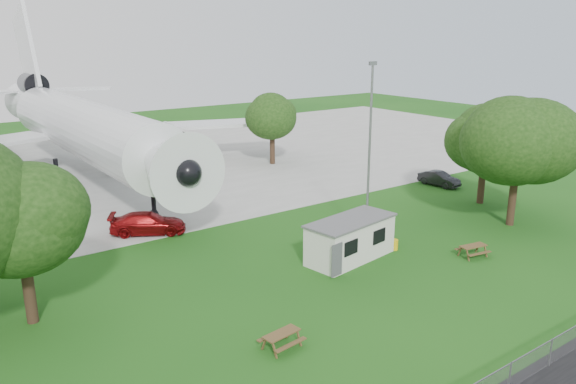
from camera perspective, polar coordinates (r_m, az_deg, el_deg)
ground at (r=30.01m, az=4.71°, el=-11.65°), size 160.00×160.00×0.00m
concrete_apron at (r=62.17m, az=-18.76°, el=2.11°), size 120.00×46.00×0.03m
airliner at (r=58.63m, az=-20.43°, el=6.42°), size 46.36×47.73×17.69m
site_cabin at (r=35.75m, az=6.37°, el=-4.77°), size 6.92×3.60×2.62m
picnic_west at (r=26.55m, az=-0.64°, el=-15.54°), size 1.96×1.70×0.76m
picnic_east at (r=38.19m, az=18.21°, el=-6.24°), size 2.04×1.80×0.76m
lamp_mast at (r=37.59m, az=8.25°, el=3.64°), size 0.16×0.16×12.00m
tree_west_small at (r=29.36m, az=-25.62°, el=-2.66°), size 6.30×6.30×8.46m
tree_east_front at (r=43.76m, az=22.45°, el=5.23°), size 7.83×7.83×10.62m
tree_east_back at (r=48.98m, az=19.48°, el=5.25°), size 6.88×6.88×9.07m
tree_far_apron at (r=60.91m, az=-1.62°, el=7.77°), size 5.70×5.70×8.20m
car_ne_sedan at (r=54.60m, az=15.10°, el=1.30°), size 1.78×4.14×1.33m
car_apron_van at (r=41.29m, az=-14.05°, el=-3.11°), size 5.68×4.44×1.54m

